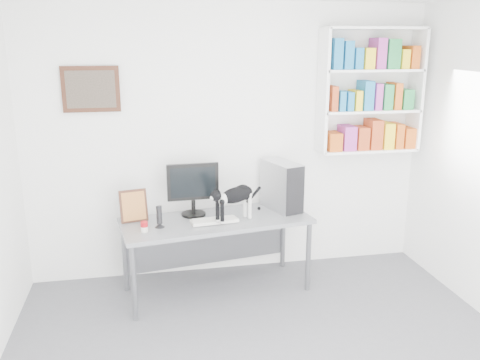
# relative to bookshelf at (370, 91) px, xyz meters

# --- Properties ---
(room) EXTENTS (4.01, 4.01, 2.70)m
(room) POSITION_rel_bookshelf_xyz_m (-1.40, -1.85, -0.50)
(room) COLOR #5C5C62
(room) RESTS_ON ground
(bookshelf) EXTENTS (1.03, 0.28, 1.24)m
(bookshelf) POSITION_rel_bookshelf_xyz_m (0.00, 0.00, 0.00)
(bookshelf) COLOR white
(bookshelf) RESTS_ON room
(wall_art) EXTENTS (0.52, 0.04, 0.42)m
(wall_art) POSITION_rel_bookshelf_xyz_m (-2.70, 0.12, 0.05)
(wall_art) COLOR #442416
(wall_art) RESTS_ON room
(desk) EXTENTS (1.82, 0.93, 0.73)m
(desk) POSITION_rel_bookshelf_xyz_m (-1.62, -0.35, -1.49)
(desk) COLOR slate
(desk) RESTS_ON room
(monitor) EXTENTS (0.49, 0.24, 0.52)m
(monitor) POSITION_rel_bookshelf_xyz_m (-1.81, -0.20, -0.87)
(monitor) COLOR black
(monitor) RESTS_ON desk
(keyboard) EXTENTS (0.44, 0.21, 0.03)m
(keyboard) POSITION_rel_bookshelf_xyz_m (-1.65, -0.43, -1.11)
(keyboard) COLOR silver
(keyboard) RESTS_ON desk
(pc_tower) EXTENTS (0.34, 0.51, 0.47)m
(pc_tower) POSITION_rel_bookshelf_xyz_m (-0.94, -0.16, -0.89)
(pc_tower) COLOR #BCBCC1
(pc_tower) RESTS_ON desk
(speaker) EXTENTS (0.09, 0.09, 0.21)m
(speaker) POSITION_rel_bookshelf_xyz_m (-2.15, -0.46, -1.02)
(speaker) COLOR black
(speaker) RESTS_ON desk
(leaning_print) EXTENTS (0.26, 0.15, 0.31)m
(leaning_print) POSITION_rel_bookshelf_xyz_m (-2.37, -0.26, -0.97)
(leaning_print) COLOR #442416
(leaning_print) RESTS_ON desk
(soup_can) EXTENTS (0.07, 0.07, 0.09)m
(soup_can) POSITION_rel_bookshelf_xyz_m (-2.28, -0.55, -1.08)
(soup_can) COLOR #AB0E17
(soup_can) RESTS_ON desk
(cat) EXTENTS (0.54, 0.41, 0.34)m
(cat) POSITION_rel_bookshelf_xyz_m (-1.46, -0.44, -0.96)
(cat) COLOR black
(cat) RESTS_ON desk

